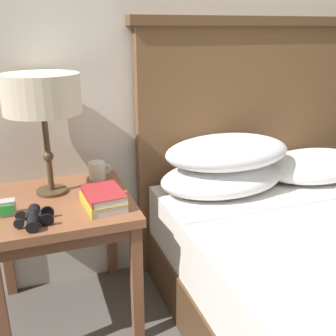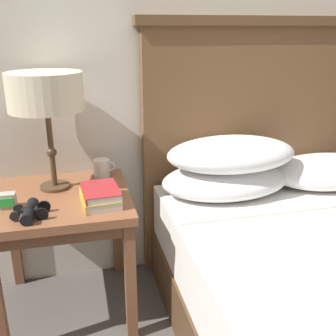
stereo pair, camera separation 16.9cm
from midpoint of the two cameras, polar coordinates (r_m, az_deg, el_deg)
name	(u,v)px [view 2 (the right image)]	position (r m, az deg, el deg)	size (l,w,h in m)	color
wall_back	(166,15)	(1.95, 2.37, 21.27)	(8.00, 0.06, 2.60)	beige
nightstand	(62,211)	(1.74, -12.52, -6.20)	(0.58, 0.58, 0.58)	brown
table_lamp	(45,94)	(1.68, -14.61, 10.31)	(0.31, 0.31, 0.50)	#4C3823
book_on_nightstand	(100,199)	(1.60, -6.93, -4.54)	(0.16, 0.22, 0.04)	silver
book_stacked_on_top	(100,191)	(1.58, -6.83, -3.46)	(0.15, 0.20, 0.03)	silver
binoculars_pair	(30,211)	(1.54, -16.42, -6.11)	(0.14, 0.16, 0.05)	black
coffee_mug	(102,168)	(1.87, -7.03, -0.07)	(0.10, 0.08, 0.08)	silver
alarm_clock	(7,201)	(1.64, -19.69, -4.54)	(0.07, 0.05, 0.06)	#B7B2A8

